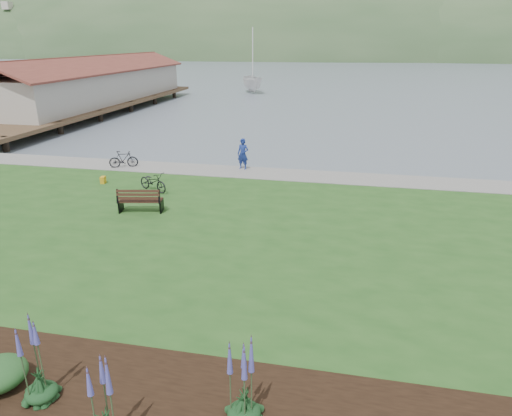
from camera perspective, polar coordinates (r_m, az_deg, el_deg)
The scene contains 14 objects.
ground at distance 17.84m, azimuth -7.42°, elevation -2.73°, with size 600.00×600.00×0.00m, color slate.
lawn at distance 16.05m, azimuth -9.74°, elevation -4.80°, with size 34.00×20.00×0.40m, color #24511C.
shoreline_path at distance 23.95m, azimuth -2.15°, elevation 4.53°, with size 34.00×2.20×0.03m, color gray.
far_hillside at distance 186.15m, azimuth 16.98°, elevation 17.39°, with size 580.00×80.00×38.00m, color #385932, non-canonical shape.
pier_pavilion at distance 50.19m, azimuth -19.56°, elevation 14.32°, with size 8.00×36.00×5.40m.
park_bench at distance 18.75m, azimuth -14.31°, elevation 0.99°, with size 1.81×1.01×1.06m.
person at distance 24.25m, azimuth -1.65°, elevation 7.08°, with size 0.71×0.49×1.95m, color navy.
bicycle_a at distance 21.33m, azimuth -12.76°, elevation 3.24°, with size 1.71×0.60×0.90m, color black.
bicycle_b at distance 25.73m, azimuth -16.24°, elevation 5.87°, with size 1.52×0.44×0.92m, color black.
sailboat at distance 64.82m, azimuth -0.40°, elevation 14.21°, with size 10.18×10.37×26.85m, color silver.
pannier at distance 23.24m, azimuth -18.57°, elevation 3.35°, with size 0.20×0.31×0.33m, color gold.
echium_0 at distance 8.63m, azimuth -18.49°, elevation -22.93°, with size 0.62×0.62×1.96m.
echium_1 at distance 8.62m, azimuth -1.54°, elevation -21.21°, with size 0.62×0.62×1.97m.
echium_4 at distance 9.87m, azimuth -25.84°, elevation -17.08°, with size 0.62×0.62×2.19m.
Camera 1 is at (5.56, -15.46, 6.94)m, focal length 32.00 mm.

